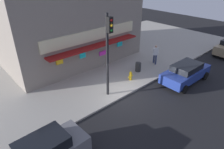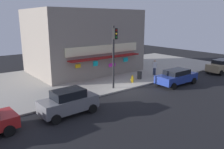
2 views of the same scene
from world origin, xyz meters
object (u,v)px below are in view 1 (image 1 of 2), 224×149
(pedestrian, at_px, (155,54))
(parked_car_blue, at_px, (186,72))
(trash_can, at_px, (138,67))
(traffic_light, at_px, (108,47))
(fire_hydrant, at_px, (130,76))

(pedestrian, bearing_deg, parked_car_blue, -102.10)
(trash_can, xyz_separation_m, parked_car_blue, (1.61, -3.55, 0.29))
(pedestrian, bearing_deg, trash_can, -179.26)
(trash_can, distance_m, parked_car_blue, 3.91)
(trash_can, relative_size, parked_car_blue, 0.17)
(traffic_light, bearing_deg, fire_hydrant, 9.38)
(trash_can, bearing_deg, traffic_light, -166.13)
(parked_car_blue, bearing_deg, fire_hydrant, 137.66)
(fire_hydrant, distance_m, parked_car_blue, 4.36)
(pedestrian, xyz_separation_m, parked_car_blue, (-0.77, -3.58, -0.30))
(traffic_light, distance_m, trash_can, 5.48)
(parked_car_blue, bearing_deg, pedestrian, 77.90)
(trash_can, xyz_separation_m, pedestrian, (2.38, 0.03, 0.59))
(trash_can, distance_m, pedestrian, 2.45)
(trash_can, bearing_deg, fire_hydrant, -158.97)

